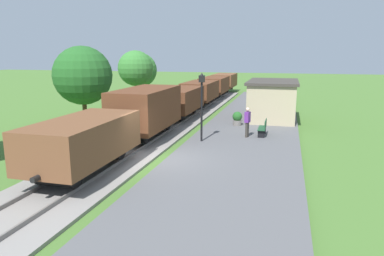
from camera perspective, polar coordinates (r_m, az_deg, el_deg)
ground_plane at (r=16.33m, az=-5.01°, el=-5.77°), size 160.00×160.00×0.00m
platform_slab at (r=15.54m, az=6.21°, el=-6.24°), size 6.00×60.00×0.25m
track_ballast at (r=17.26m, az=-12.56°, el=-4.84°), size 3.80×60.00×0.12m
rail_near at (r=16.91m, az=-10.40°, el=-4.64°), size 0.07×60.00×0.14m
rail_far at (r=17.56m, az=-14.67°, el=-4.22°), size 0.07×60.00×0.14m
freight_train at (r=29.55m, az=-0.40°, el=5.09°), size 2.50×39.20×2.72m
station_hut at (r=26.59m, az=12.78°, el=4.47°), size 3.50×5.80×2.78m
bench_near_hut at (r=21.03m, az=11.36°, el=0.06°), size 0.42×1.50×0.91m
person_waiting at (r=20.40m, az=8.87°, el=1.12°), size 0.33×0.43×1.71m
potted_planter at (r=23.79m, az=7.27°, el=1.56°), size 0.64×0.64×0.92m
lamp_post_near at (r=18.98m, az=1.57°, el=5.40°), size 0.28×0.28×3.70m
tree_trackside_mid at (r=24.07m, az=-17.13°, el=8.03°), size 3.76×3.76×5.44m
tree_trackside_far at (r=29.91m, az=-9.03°, el=9.41°), size 2.89×2.89×5.20m
tree_field_left at (r=36.46m, az=-8.36°, el=9.17°), size 3.42×3.42×5.03m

